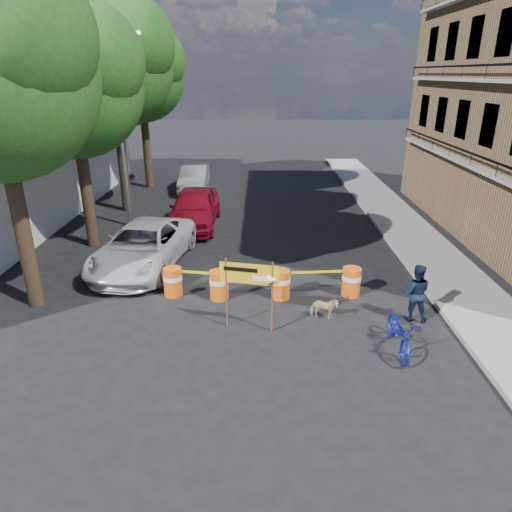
{
  "coord_description": "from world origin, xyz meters",
  "views": [
    {
      "loc": [
        -0.17,
        -10.02,
        6.39
      ],
      "look_at": [
        -0.28,
        2.65,
        1.3
      ],
      "focal_mm": 32.0,
      "sensor_mm": 36.0,
      "label": 1
    }
  ],
  "objects_px": {
    "suv_white": "(143,246)",
    "sedan_red": "(195,208)",
    "barrel_mid_left": "(219,284)",
    "barrel_mid_right": "(281,284)",
    "sedan_silver": "(194,178)",
    "bicycle": "(402,316)",
    "pedestrian": "(415,293)",
    "barrel_far_left": "(173,281)",
    "dog": "(324,308)",
    "detour_sign": "(257,280)",
    "barrel_far_right": "(351,281)"
  },
  "relations": [
    {
      "from": "barrel_mid_right",
      "to": "pedestrian",
      "type": "bearing_deg",
      "value": -19.38
    },
    {
      "from": "bicycle",
      "to": "barrel_far_right",
      "type": "bearing_deg",
      "value": 103.18
    },
    {
      "from": "sedan_red",
      "to": "sedan_silver",
      "type": "height_order",
      "value": "sedan_red"
    },
    {
      "from": "barrel_far_right",
      "to": "pedestrian",
      "type": "distance_m",
      "value": 2.1
    },
    {
      "from": "barrel_mid_left",
      "to": "barrel_mid_right",
      "type": "bearing_deg",
      "value": 2.08
    },
    {
      "from": "barrel_mid_left",
      "to": "sedan_silver",
      "type": "bearing_deg",
      "value": 100.66
    },
    {
      "from": "barrel_mid_right",
      "to": "barrel_far_right",
      "type": "bearing_deg",
      "value": 5.3
    },
    {
      "from": "barrel_far_right",
      "to": "sedan_red",
      "type": "height_order",
      "value": "sedan_red"
    },
    {
      "from": "barrel_mid_right",
      "to": "pedestrian",
      "type": "distance_m",
      "value": 3.86
    },
    {
      "from": "barrel_mid_left",
      "to": "sedan_red",
      "type": "distance_m",
      "value": 7.29
    },
    {
      "from": "barrel_far_left",
      "to": "barrel_mid_left",
      "type": "bearing_deg",
      "value": -8.72
    },
    {
      "from": "barrel_far_left",
      "to": "dog",
      "type": "xyz_separation_m",
      "value": [
        4.46,
        -1.43,
        -0.15
      ]
    },
    {
      "from": "bicycle",
      "to": "dog",
      "type": "bearing_deg",
      "value": 138.58
    },
    {
      "from": "barrel_far_right",
      "to": "sedan_silver",
      "type": "bearing_deg",
      "value": 116.09
    },
    {
      "from": "barrel_far_right",
      "to": "bicycle",
      "type": "height_order",
      "value": "bicycle"
    },
    {
      "from": "detour_sign",
      "to": "pedestrian",
      "type": "height_order",
      "value": "detour_sign"
    },
    {
      "from": "detour_sign",
      "to": "dog",
      "type": "height_order",
      "value": "detour_sign"
    },
    {
      "from": "pedestrian",
      "to": "barrel_mid_right",
      "type": "bearing_deg",
      "value": -6.68
    },
    {
      "from": "barrel_far_left",
      "to": "sedan_red",
      "type": "relative_size",
      "value": 0.18
    },
    {
      "from": "barrel_mid_right",
      "to": "barrel_far_left",
      "type": "bearing_deg",
      "value": 177.35
    },
    {
      "from": "suv_white",
      "to": "sedan_red",
      "type": "bearing_deg",
      "value": 83.48
    },
    {
      "from": "suv_white",
      "to": "barrel_mid_right",
      "type": "bearing_deg",
      "value": -19.03
    },
    {
      "from": "barrel_far_left",
      "to": "barrel_mid_left",
      "type": "relative_size",
      "value": 1.0
    },
    {
      "from": "barrel_mid_left",
      "to": "bicycle",
      "type": "relative_size",
      "value": 0.47
    },
    {
      "from": "bicycle",
      "to": "dog",
      "type": "xyz_separation_m",
      "value": [
        -1.64,
        1.52,
        -0.63
      ]
    },
    {
      "from": "barrel_far_left",
      "to": "sedan_silver",
      "type": "relative_size",
      "value": 0.21
    },
    {
      "from": "bicycle",
      "to": "sedan_silver",
      "type": "height_order",
      "value": "bicycle"
    },
    {
      "from": "barrel_far_right",
      "to": "detour_sign",
      "type": "height_order",
      "value": "detour_sign"
    },
    {
      "from": "barrel_far_right",
      "to": "dog",
      "type": "distance_m",
      "value": 1.8
    },
    {
      "from": "barrel_far_right",
      "to": "bicycle",
      "type": "xyz_separation_m",
      "value": [
        0.62,
        -3.0,
        0.48
      ]
    },
    {
      "from": "bicycle",
      "to": "barrel_mid_left",
      "type": "bearing_deg",
      "value": 151.1
    },
    {
      "from": "barrel_mid_right",
      "to": "detour_sign",
      "type": "height_order",
      "value": "detour_sign"
    },
    {
      "from": "dog",
      "to": "sedan_silver",
      "type": "bearing_deg",
      "value": 29.96
    },
    {
      "from": "pedestrian",
      "to": "sedan_silver",
      "type": "xyz_separation_m",
      "value": [
        -8.09,
        15.03,
        -0.12
      ]
    },
    {
      "from": "dog",
      "to": "sedan_red",
      "type": "height_order",
      "value": "sedan_red"
    },
    {
      "from": "detour_sign",
      "to": "barrel_far_left",
      "type": "bearing_deg",
      "value": 153.79
    },
    {
      "from": "barrel_mid_left",
      "to": "barrel_far_right",
      "type": "relative_size",
      "value": 1.0
    },
    {
      "from": "sedan_silver",
      "to": "barrel_far_left",
      "type": "bearing_deg",
      "value": -86.97
    },
    {
      "from": "detour_sign",
      "to": "suv_white",
      "type": "xyz_separation_m",
      "value": [
        -4.01,
        4.27,
        -0.71
      ]
    },
    {
      "from": "pedestrian",
      "to": "sedan_silver",
      "type": "distance_m",
      "value": 17.06
    },
    {
      "from": "dog",
      "to": "sedan_silver",
      "type": "relative_size",
      "value": 0.18
    },
    {
      "from": "bicycle",
      "to": "dog",
      "type": "height_order",
      "value": "bicycle"
    },
    {
      "from": "detour_sign",
      "to": "dog",
      "type": "relative_size",
      "value": 2.62
    },
    {
      "from": "barrel_mid_left",
      "to": "barrel_mid_right",
      "type": "xyz_separation_m",
      "value": [
        1.86,
        0.07,
        0.0
      ]
    },
    {
      "from": "detour_sign",
      "to": "barrel_far_right",
      "type": "bearing_deg",
      "value": 47.8
    },
    {
      "from": "barrel_mid_right",
      "to": "bicycle",
      "type": "bearing_deg",
      "value": -45.04
    },
    {
      "from": "barrel_mid_left",
      "to": "barrel_mid_right",
      "type": "height_order",
      "value": "same"
    },
    {
      "from": "pedestrian",
      "to": "bicycle",
      "type": "bearing_deg",
      "value": 74.19
    },
    {
      "from": "barrel_mid_left",
      "to": "barrel_mid_right",
      "type": "relative_size",
      "value": 1.0
    },
    {
      "from": "barrel_mid_right",
      "to": "dog",
      "type": "bearing_deg",
      "value": -47.84
    }
  ]
}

